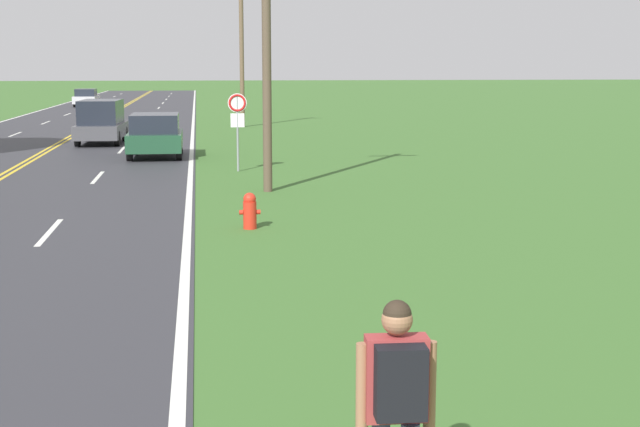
# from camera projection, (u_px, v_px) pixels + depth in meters

# --- Properties ---
(hitchhiker_person) EXTENTS (0.58, 0.43, 1.72)m
(hitchhiker_person) POSITION_uv_depth(u_px,v_px,m) (397.00, 392.00, 6.36)
(hitchhiker_person) COLOR #475175
(hitchhiker_person) RESTS_ON ground
(fire_hydrant) EXTENTS (0.44, 0.28, 0.76)m
(fire_hydrant) POSITION_uv_depth(u_px,v_px,m) (250.00, 210.00, 18.47)
(fire_hydrant) COLOR red
(fire_hydrant) RESTS_ON ground
(traffic_sign) EXTENTS (0.60, 0.10, 2.48)m
(traffic_sign) POSITION_uv_depth(u_px,v_px,m) (237.00, 113.00, 28.24)
(traffic_sign) COLOR gray
(traffic_sign) RESTS_ON ground
(utility_pole_midground) EXTENTS (1.80, 0.24, 9.38)m
(utility_pole_midground) POSITION_uv_depth(u_px,v_px,m) (266.00, 7.00, 23.20)
(utility_pole_midground) COLOR brown
(utility_pole_midground) RESTS_ON ground
(utility_pole_far) EXTENTS (1.80, 0.24, 8.09)m
(utility_pole_far) POSITION_uv_depth(u_px,v_px,m) (242.00, 50.00, 48.42)
(utility_pole_far) COLOR brown
(utility_pole_far) RESTS_ON ground
(car_dark_green_hatchback_mid_near) EXTENTS (1.94, 3.71, 1.60)m
(car_dark_green_hatchback_mid_near) POSITION_uv_depth(u_px,v_px,m) (155.00, 134.00, 32.71)
(car_dark_green_hatchback_mid_near) COLOR black
(car_dark_green_hatchback_mid_near) RESTS_ON ground
(car_dark_grey_van_mid_far) EXTENTS (2.00, 4.35, 1.88)m
(car_dark_grey_van_mid_far) POSITION_uv_depth(u_px,v_px,m) (101.00, 121.00, 38.41)
(car_dark_grey_van_mid_far) COLOR black
(car_dark_grey_van_mid_far) RESTS_ON ground
(car_silver_sedan_receding) EXTENTS (1.78, 4.18, 1.45)m
(car_silver_sedan_receding) POSITION_uv_depth(u_px,v_px,m) (86.00, 98.00, 73.07)
(car_silver_sedan_receding) COLOR black
(car_silver_sedan_receding) RESTS_ON ground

